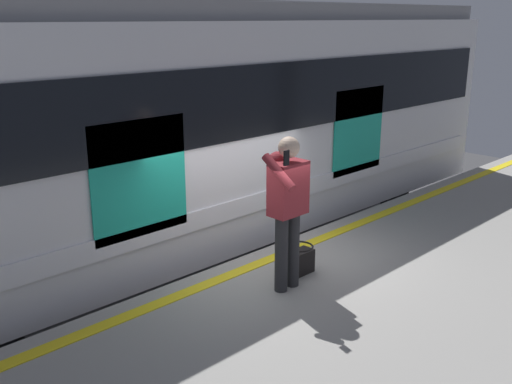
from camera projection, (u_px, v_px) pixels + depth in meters
The scene contains 8 objects.
ground_plane at pixel (250, 335), 7.52m from camera, with size 24.02×24.02×0.00m, color #3D3D3F.
platform at pixel (436, 383), 5.58m from camera, with size 16.01×5.18×1.13m, color gray.
safety_line at pixel (267, 260), 6.98m from camera, with size 15.69×0.16×0.01m, color yellow.
track_rail_near at pixel (196, 301), 8.25m from camera, with size 20.81×0.08×0.16m, color slate.
track_rail_far at pixel (139, 270), 9.23m from camera, with size 20.81×0.08×0.16m, color slate.
train_carriage at pixel (197, 118), 8.48m from camera, with size 11.23×2.93×3.97m.
passenger at pixel (287, 201), 6.01m from camera, with size 0.57×0.55×1.66m.
handbag at pixel (299, 261), 6.59m from camera, with size 0.35×0.32×0.34m.
Camera 1 is at (4.60, 4.82, 3.94)m, focal length 40.83 mm.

